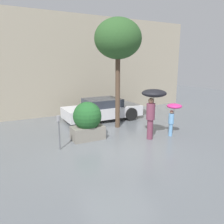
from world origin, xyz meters
TOP-DOWN VIEW (x-y plane):
  - ground_plane at (0.00, 0.00)m, footprint 40.00×40.00m
  - building_facade at (0.00, 6.50)m, footprint 18.00×0.30m
  - planter_box at (-0.55, 1.58)m, footprint 1.34×1.19m
  - person_adult at (1.90, 0.40)m, footprint 1.02×1.02m
  - person_child at (2.90, 0.24)m, footprint 0.65×0.65m
  - parked_car_near at (1.41, 4.25)m, footprint 4.32×2.08m
  - street_tree at (1.43, 2.53)m, footprint 2.20×2.20m
  - parking_meter at (-1.89, 1.00)m, footprint 0.14×0.14m

SIDE VIEW (x-z plane):
  - ground_plane at x=0.00m, z-range 0.00..0.00m
  - parked_car_near at x=1.41m, z-range -0.02..1.18m
  - planter_box at x=-0.55m, z-range 0.02..1.62m
  - parking_meter at x=-1.89m, z-range 0.28..1.58m
  - person_child at x=2.90m, z-range 0.38..1.83m
  - person_adult at x=1.90m, z-range 0.59..2.69m
  - building_facade at x=0.00m, z-range 0.00..6.00m
  - street_tree at x=1.43m, z-range 1.61..6.80m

